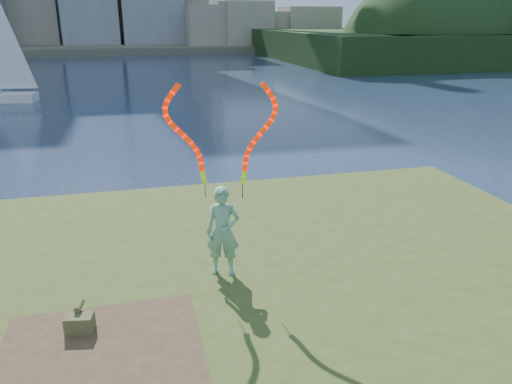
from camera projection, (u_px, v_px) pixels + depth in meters
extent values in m
plane|color=#1A2741|center=(208.00, 285.00, 11.60)|extent=(320.00, 320.00, 0.00)
cube|color=#3C4C1B|center=(229.00, 344.00, 9.26)|extent=(20.00, 18.00, 0.30)
cube|color=#3C4C1B|center=(226.00, 323.00, 9.45)|extent=(17.00, 15.00, 0.30)
cube|color=#3C4C1B|center=(224.00, 306.00, 9.55)|extent=(14.00, 12.00, 0.30)
cube|color=#47331E|center=(101.00, 356.00, 7.89)|extent=(3.20, 3.00, 0.02)
cube|color=brown|center=(133.00, 46.00, 98.30)|extent=(320.00, 40.00, 1.20)
cube|color=black|center=(494.00, 43.00, 78.54)|extent=(70.00, 42.00, 4.00)
imported|color=#187439|center=(223.00, 231.00, 10.18)|extent=(0.79, 0.63, 1.89)
cylinder|color=black|center=(205.00, 190.00, 10.04)|extent=(0.02, 0.02, 0.30)
cylinder|color=black|center=(243.00, 191.00, 10.01)|extent=(0.02, 0.02, 0.30)
cube|color=brown|center=(80.00, 324.00, 8.46)|extent=(0.51, 0.38, 0.33)
cylinder|color=brown|center=(79.00, 306.00, 8.58)|extent=(0.16, 0.32, 0.11)
cube|color=white|center=(2.00, 98.00, 36.50)|extent=(5.07, 2.39, 0.68)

